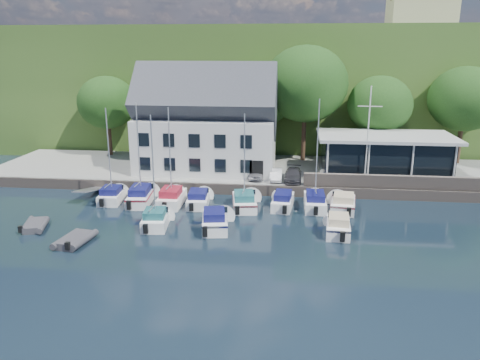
{
  "coord_description": "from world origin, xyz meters",
  "views": [
    {
      "loc": [
        1.71,
        -30.84,
        13.35
      ],
      "look_at": [
        -2.7,
        9.0,
        2.01
      ],
      "focal_mm": 35.0,
      "sensor_mm": 36.0,
      "label": 1
    }
  ],
  "objects": [
    {
      "name": "ground",
      "position": [
        0.0,
        0.0,
        0.0
      ],
      "size": [
        180.0,
        180.0,
        0.0
      ],
      "primitive_type": "plane",
      "color": "black",
      "rests_on": "ground"
    },
    {
      "name": "quay",
      "position": [
        0.0,
        17.5,
        0.5
      ],
      "size": [
        60.0,
        13.0,
        1.0
      ],
      "primitive_type": "cube",
      "color": "gray",
      "rests_on": "ground"
    },
    {
      "name": "quay_face",
      "position": [
        0.0,
        11.0,
        0.5
      ],
      "size": [
        60.0,
        0.3,
        1.0
      ],
      "primitive_type": "cube",
      "color": "#6A5D55",
      "rests_on": "ground"
    },
    {
      "name": "hillside",
      "position": [
        0.0,
        62.0,
        8.0
      ],
      "size": [
        160.0,
        75.0,
        16.0
      ],
      "primitive_type": "cube",
      "color": "#2F4B1C",
      "rests_on": "ground"
    },
    {
      "name": "field_patch",
      "position": [
        8.0,
        70.0,
        16.15
      ],
      "size": [
        50.0,
        30.0,
        0.3
      ],
      "primitive_type": "cube",
      "color": "#5D6532",
      "rests_on": "hillside"
    },
    {
      "name": "farmhouse",
      "position": [
        22.0,
        52.0,
        20.1
      ],
      "size": [
        10.4,
        7.0,
        8.2
      ],
      "primitive_type": null,
      "color": "#C2B692",
      "rests_on": "hillside"
    },
    {
      "name": "harbor_building",
      "position": [
        -7.0,
        16.5,
        5.35
      ],
      "size": [
        14.4,
        8.2,
        8.7
      ],
      "primitive_type": null,
      "color": "silver",
      "rests_on": "quay"
    },
    {
      "name": "club_pavilion",
      "position": [
        11.0,
        16.0,
        3.05
      ],
      "size": [
        13.2,
        7.2,
        4.1
      ],
      "primitive_type": null,
      "color": "black",
      "rests_on": "quay"
    },
    {
      "name": "seawall",
      "position": [
        12.0,
        11.4,
        1.6
      ],
      "size": [
        18.0,
        0.5,
        1.2
      ],
      "primitive_type": "cube",
      "color": "#6A5D55",
      "rests_on": "quay"
    },
    {
      "name": "gangway",
      "position": [
        -16.5,
        9.0,
        0.0
      ],
      "size": [
        1.2,
        6.0,
        1.4
      ],
      "primitive_type": null,
      "color": "silver",
      "rests_on": "ground"
    },
    {
      "name": "car_silver",
      "position": [
        -1.37,
        13.43,
        1.61
      ],
      "size": [
        2.12,
        3.8,
        1.22
      ],
      "primitive_type": "imported",
      "rotation": [
        0.0,
        0.0,
        -0.2
      ],
      "color": "#AAA9AE",
      "rests_on": "quay"
    },
    {
      "name": "car_white",
      "position": [
        0.37,
        13.04,
        1.54
      ],
      "size": [
        1.18,
        3.29,
        1.08
      ],
      "primitive_type": "imported",
      "rotation": [
        0.0,
        0.0,
        0.01
      ],
      "color": "silver",
      "rests_on": "quay"
    },
    {
      "name": "car_dgrey",
      "position": [
        2.03,
        12.98,
        1.57
      ],
      "size": [
        1.75,
        3.99,
        1.14
      ],
      "primitive_type": "imported",
      "rotation": [
        0.0,
        0.0,
        -0.04
      ],
      "color": "#2E2E33",
      "rests_on": "quay"
    },
    {
      "name": "car_blue",
      "position": [
        5.83,
        13.79,
        1.61
      ],
      "size": [
        2.33,
        3.81,
        1.22
      ],
      "primitive_type": "imported",
      "rotation": [
        0.0,
        0.0,
        -0.28
      ],
      "color": "navy",
      "rests_on": "quay"
    },
    {
      "name": "flagpole",
      "position": [
        8.72,
        12.6,
        5.55
      ],
      "size": [
        2.18,
        0.2,
        9.1
      ],
      "primitive_type": null,
      "color": "silver",
      "rests_on": "quay"
    },
    {
      "name": "tree_0",
      "position": [
        -19.81,
        22.06,
        5.64
      ],
      "size": [
        6.8,
        6.8,
        9.29
      ],
      "primitive_type": null,
      "color": "black",
      "rests_on": "quay"
    },
    {
      "name": "tree_1",
      "position": [
        -10.52,
        22.78,
        5.46
      ],
      "size": [
        6.52,
        6.52,
        8.91
      ],
      "primitive_type": null,
      "color": "black",
      "rests_on": "quay"
    },
    {
      "name": "tree_2",
      "position": [
        -2.07,
        22.46,
        6.29
      ],
      "size": [
        7.74,
        7.74,
        10.58
      ],
      "primitive_type": null,
      "color": "black",
      "rests_on": "quay"
    },
    {
      "name": "tree_3",
      "position": [
        3.12,
        21.79,
        7.37
      ],
      "size": [
        9.32,
        9.32,
        12.74
      ],
      "primitive_type": null,
      "color": "black",
      "rests_on": "quay"
    },
    {
      "name": "tree_4",
      "position": [
        11.17,
        21.51,
        5.78
      ],
      "size": [
        6.99,
        6.99,
        9.55
      ],
      "primitive_type": null,
      "color": "black",
      "rests_on": "quay"
    },
    {
      "name": "tree_5",
      "position": [
        20.21,
        22.27,
        6.28
      ],
      "size": [
        7.72,
        7.72,
        10.55
      ],
      "primitive_type": null,
      "color": "black",
      "rests_on": "quay"
    },
    {
      "name": "boat_r1_0",
      "position": [
        -14.16,
        7.76,
        4.3
      ],
      "size": [
        2.42,
        5.37,
        8.61
      ],
      "primitive_type": null,
      "rotation": [
        0.0,
        0.0,
        0.09
      ],
      "color": "white",
      "rests_on": "ground"
    },
    {
      "name": "boat_r1_1",
      "position": [
        -11.46,
        7.76,
        4.8
      ],
      "size": [
        2.65,
        6.89,
        9.59
      ],
      "primitive_type": null,
      "rotation": [
        0.0,
        0.0,
        0.1
      ],
      "color": "white",
      "rests_on": "ground"
    },
    {
      "name": "boat_r1_2",
      "position": [
        -8.6,
        7.5,
        4.7
      ],
      "size": [
        2.16,
        6.05,
        9.4
      ],
      "primitive_type": null,
      "rotation": [
        0.0,
        0.0,
        0.01
      ],
      "color": "white",
      "rests_on": "ground"
    },
    {
      "name": "boat_r1_3",
      "position": [
        -6.24,
        7.7,
        0.68
      ],
      "size": [
        2.42,
        5.81,
        1.35
      ],
      "primitive_type": null,
      "rotation": [
        0.0,
        0.0,
        0.08
      ],
      "color": "white",
      "rests_on": "ground"
    },
    {
      "name": "boat_r1_4",
      "position": [
        -2.14,
        7.32,
        4.42
      ],
      "size": [
        3.0,
        6.24,
        8.84
      ],
      "primitive_type": null,
      "rotation": [
        0.0,
        0.0,
        0.15
      ],
      "color": "white",
      "rests_on": "ground"
    },
    {
      "name": "boat_r1_5",
      "position": [
        1.17,
        7.83,
        0.72
      ],
      "size": [
        2.28,
        5.83,
        1.45
      ],
      "primitive_type": null,
      "rotation": [
        0.0,
        0.0,
        -0.09
      ],
      "color": "white",
      "rests_on": "ground"
    },
    {
      "name": "boat_r1_6",
      "position": [
        3.93,
        7.98,
        4.48
      ],
      "size": [
        2.01,
        6.18,
        8.96
      ],
      "primitive_type": null,
      "rotation": [
        0.0,
        0.0,
        0.01
      ],
      "color": "white",
      "rests_on": "ground"
    },
    {
      "name": "boat_r1_7",
      "position": [
        6.29,
        7.68,
        0.73
      ],
      "size": [
        2.82,
        5.58,
        1.47
      ],
      "primitive_type": null,
      "rotation": [
        0.0,
        0.0,
        -0.13
      ],
      "color": "white",
      "rests_on": "ground"
    },
    {
      "name": "boat_r2_1",
      "position": [
        -8.51,
        2.15,
        4.41
      ],
      "size": [
        2.56,
        5.11,
        8.82
      ],
      "primitive_type": null,
      "rotation": [
        0.0,
        0.0,
        0.12
      ],
      "color": "white",
      "rests_on": "ground"
    },
    {
      "name": "boat_r2_2",
      "position": [
        -3.9,
        2.24,
        0.78
      ],
      "size": [
        2.97,
        5.92,
        1.57
      ],
      "primitive_type": null,
      "rotation": [
        0.0,
        0.0,
        0.17
      ],
      "color": "white",
      "rests_on": "ground"
    },
    {
      "name": "boat_r2_4",
      "position": [
        5.39,
        2.28,
        0.75
      ],
      "size": [
        2.23,
        5.31,
        1.5
      ],
      "primitive_type": null,
      "rotation": [
        0.0,
        0.0,
        -0.07
      ],
      "color": "white",
      "rests_on": "ground"
    },
    {
      "name": "dinghy_0",
      "position": [
        -17.6,
        0.75,
        0.35
      ],
      "size": [
        2.57,
        3.36,
        0.69
      ],
      "primitive_type": null,
      "rotation": [
        0.0,
        0.0,
        0.29
      ],
      "color": "#37363C",
      "rests_on": "ground"
    },
    {
      "name": "dinghy_1",
      "position": [
        -13.27,
        -1.69,
        0.38
      ],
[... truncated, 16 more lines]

